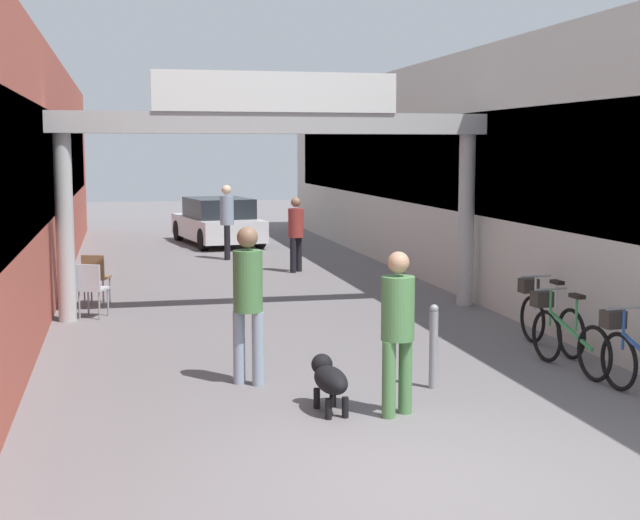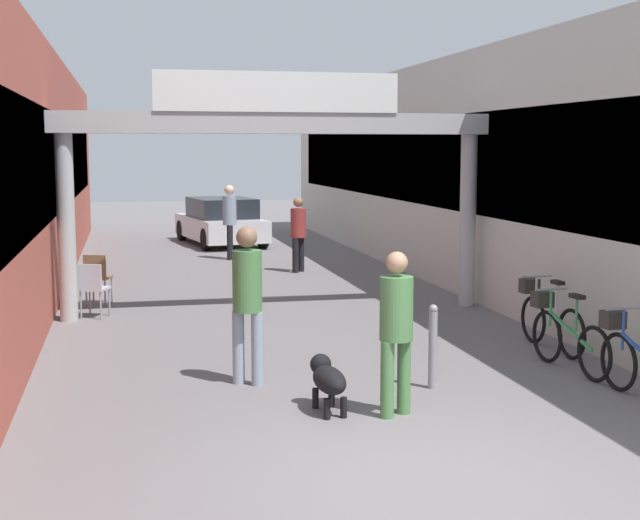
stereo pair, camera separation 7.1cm
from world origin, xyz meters
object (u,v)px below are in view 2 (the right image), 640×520
Objects in this scene: pedestrian_elderly_walking at (230,216)px; cafe_chair_wood_farther at (97,274)px; parked_car_white at (221,222)px; bicycle_green_second at (565,335)px; pedestrian_carrying_crate at (298,229)px; cafe_chair_aluminium_nearer at (92,285)px; bicycle_silver_third at (548,318)px; bollard_post_metal at (433,346)px; pedestrian_with_dog at (396,322)px; dog_on_leash at (328,378)px; pedestrian_companion at (247,294)px.

pedestrian_elderly_walking is 6.69m from cafe_chair_wood_farther.
bicycle_green_second is at bearing -80.33° from parked_car_white.
parked_car_white is at bearing 71.55° from cafe_chair_wood_farther.
cafe_chair_wood_farther is (-4.23, -3.34, -0.41)m from pedestrian_carrying_crate.
cafe_chair_aluminium_nearer is at bearing -91.42° from cafe_chair_wood_farther.
parked_car_white is (-2.95, 14.37, 0.21)m from bicycle_silver_third.
parked_car_white reaches higher than bicycle_green_second.
bollard_post_metal is at bearing -165.69° from bicycle_green_second.
bicycle_silver_third reaches higher than cafe_chair_wood_farther.
bicycle_silver_third is 1.90× the size of cafe_chair_aluminium_nearer.
parked_car_white reaches higher than cafe_chair_wood_farther.
pedestrian_with_dog is 16.86m from parked_car_white.
bollard_post_metal is at bearing 24.61° from dog_on_leash.
pedestrian_companion reaches higher than bollard_post_metal.
parked_car_white is (3.19, 10.75, 0.10)m from cafe_chair_aluminium_nearer.
pedestrian_elderly_walking is 2.06× the size of cafe_chair_aluminium_nearer.
dog_on_leash is (0.67, -1.24, -0.72)m from pedestrian_companion.
pedestrian_elderly_walking reaches higher than pedestrian_carrying_crate.
bicycle_green_second is at bearing 14.31° from bollard_post_metal.
bollard_post_metal is (0.72, 0.92, -0.48)m from pedestrian_with_dog.
bollard_post_metal is (-0.33, -9.80, -0.45)m from pedestrian_carrying_crate.
cafe_chair_aluminium_nearer is at bearing 141.07° from bicycle_green_second.
pedestrian_elderly_walking reaches higher than cafe_chair_wood_farther.
pedestrian_companion is 0.44× the size of parked_car_white.
pedestrian_elderly_walking is (1.14, 11.79, -0.01)m from pedestrian_companion.
pedestrian_with_dog is 10.77m from pedestrian_carrying_crate.
pedestrian_carrying_crate is 2.88m from pedestrian_elderly_walking.
pedestrian_carrying_crate is at bearing -80.10° from parked_car_white.
cafe_chair_aluminium_nearer is (-5.83, 4.71, 0.10)m from bicycle_green_second.
bicycle_green_second is 15.68m from parked_car_white.
pedestrian_companion is 1.58m from dog_on_leash.
bicycle_green_second is at bearing -76.87° from pedestrian_elderly_walking.
bollard_post_metal reaches higher than cafe_chair_aluminium_nearer.
dog_on_leash is 7.53m from cafe_chair_wood_farther.
cafe_chair_wood_farther is 9.99m from parked_car_white.
pedestrian_elderly_walking is at bearing 84.46° from pedestrian_companion.
pedestrian_companion reaches higher than cafe_chair_wood_farther.
bicycle_silver_third is 7.83m from cafe_chair_wood_farther.
parked_car_white is (-0.74, 15.94, 0.15)m from bollard_post_metal.
parked_car_white is at bearing 101.59° from bicycle_silver_third.
cafe_chair_wood_farther is (-3.01, -5.95, -0.52)m from pedestrian_elderly_walking.
pedestrian_companion is 1.01× the size of pedestrian_elderly_walking.
bollard_post_metal is at bearing -85.89° from pedestrian_elderly_walking.
pedestrian_with_dog is 6.91m from cafe_chair_aluminium_nearer.
bollard_post_metal is 0.23× the size of parked_car_white.
dog_on_leash is 4.20m from bicycle_silver_third.
cafe_chair_aluminium_nearer is at bearing -112.86° from pedestrian_elderly_walking.
pedestrian_companion is 4.98m from cafe_chair_aluminium_nearer.
pedestrian_companion reaches higher than parked_car_white.
bicycle_green_second is 1.90× the size of cafe_chair_wood_farther.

